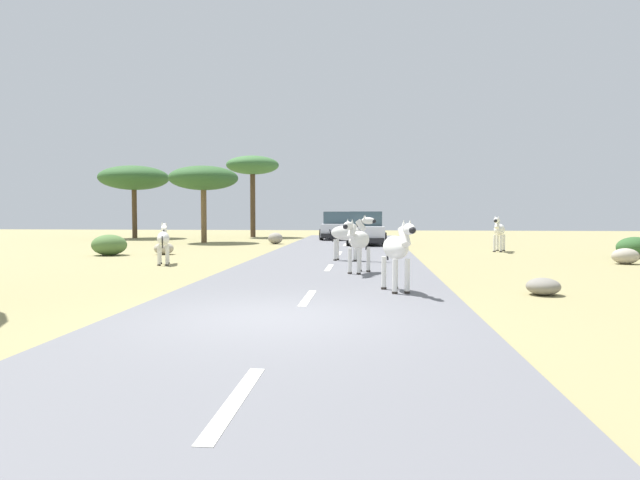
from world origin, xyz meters
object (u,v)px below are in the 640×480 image
(tree_0, at_px, (203,179))
(rock_4, at_px, (164,248))
(car_0, at_px, (338,226))
(zebra_3, at_px, (499,230))
(zebra_0, at_px, (358,241))
(rock_2, at_px, (275,238))
(tree_3, at_px, (134,178))
(rock_1, at_px, (543,286))
(zebra_4, at_px, (349,234))
(zebra_2, at_px, (163,239))
(tree_2, at_px, (253,166))
(zebra_1, at_px, (397,249))
(car_1, at_px, (365,229))
(rock_0, at_px, (625,256))
(bush_2, at_px, (109,245))
(bush_0, at_px, (635,247))

(tree_0, height_order, rock_4, tree_0)
(car_0, bearing_deg, zebra_3, 127.97)
(zebra_0, xyz_separation_m, zebra_3, (6.05, 9.72, -0.01))
(rock_2, bearing_deg, tree_3, 150.80)
(car_0, height_order, rock_1, car_0)
(zebra_4, height_order, rock_4, zebra_4)
(zebra_2, relative_size, tree_2, 0.26)
(zebra_1, bearing_deg, car_0, -101.33)
(zebra_1, height_order, tree_0, tree_0)
(zebra_1, height_order, car_1, car_1)
(tree_0, bearing_deg, zebra_2, -78.82)
(rock_2, bearing_deg, tree_2, 109.88)
(car_1, relative_size, rock_0, 5.00)
(tree_3, distance_m, bush_2, 15.90)
(tree_0, height_order, rock_1, tree_0)
(zebra_1, distance_m, rock_2, 19.30)
(zebra_2, xyz_separation_m, zebra_4, (6.15, 1.42, 0.15))
(bush_0, relative_size, rock_1, 1.91)
(zebra_2, xyz_separation_m, car_0, (4.88, 17.14, -0.00))
(zebra_3, distance_m, rock_4, 14.51)
(tree_0, bearing_deg, zebra_1, -62.61)
(car_0, xyz_separation_m, rock_0, (10.59, -15.67, -0.58))
(car_0, relative_size, tree_2, 0.76)
(tree_3, bearing_deg, zebra_0, -53.39)
(zebra_4, distance_m, car_0, 15.77)
(zebra_4, bearing_deg, tree_2, -144.73)
(tree_2, relative_size, rock_4, 7.17)
(zebra_4, xyz_separation_m, rock_2, (-4.44, 10.87, -0.69))
(zebra_2, height_order, car_1, car_1)
(zebra_0, height_order, bush_0, zebra_0)
(car_0, bearing_deg, car_1, 107.97)
(zebra_3, bearing_deg, rock_1, 103.89)
(bush_2, height_order, rock_1, bush_2)
(rock_1, relative_size, rock_2, 0.87)
(zebra_4, height_order, tree_0, tree_0)
(zebra_0, distance_m, tree_0, 18.52)
(zebra_0, distance_m, tree_2, 24.79)
(tree_3, relative_size, rock_0, 5.53)
(zebra_4, xyz_separation_m, tree_2, (-7.44, 19.18, 3.97))
(zebra_4, relative_size, rock_2, 2.06)
(tree_0, relative_size, tree_2, 0.77)
(zebra_1, xyz_separation_m, car_0, (-2.55, 23.27, -0.12))
(bush_0, bearing_deg, zebra_0, -147.28)
(car_1, relative_size, bush_0, 3.27)
(zebra_2, relative_size, car_1, 0.33)
(zebra_1, bearing_deg, rock_0, -154.18)
(zebra_2, bearing_deg, car_1, 42.63)
(zebra_1, bearing_deg, tree_3, -73.73)
(car_0, bearing_deg, rock_2, 57.14)
(rock_2, bearing_deg, zebra_1, -72.74)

